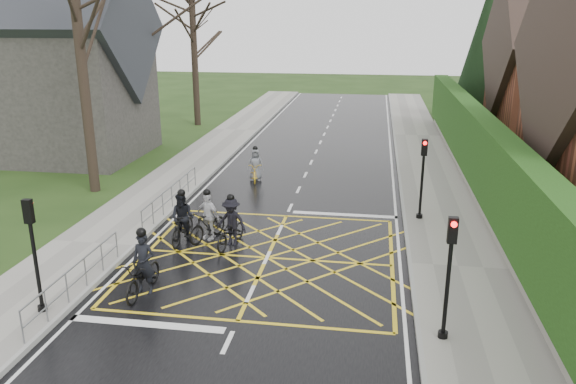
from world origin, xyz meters
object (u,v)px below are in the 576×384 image
(cyclist_rear, at_px, (143,273))
(cyclist_back, at_px, (183,223))
(cyclist_front, at_px, (208,221))
(cyclist_lead, at_px, (255,169))
(cyclist_mid, at_px, (231,227))

(cyclist_rear, xyz_separation_m, cyclist_back, (-0.15, 3.77, 0.09))
(cyclist_front, distance_m, cyclist_lead, 7.45)
(cyclist_rear, xyz_separation_m, cyclist_mid, (1.57, 3.74, 0.04))
(cyclist_front, bearing_deg, cyclist_back, -129.98)
(cyclist_rear, bearing_deg, cyclist_back, 95.35)
(cyclist_back, height_order, cyclist_front, cyclist_back)
(cyclist_back, relative_size, cyclist_mid, 0.97)
(cyclist_rear, bearing_deg, cyclist_front, 84.46)
(cyclist_back, xyz_separation_m, cyclist_mid, (1.72, -0.03, -0.05))
(cyclist_back, bearing_deg, cyclist_lead, 86.12)
(cyclist_rear, height_order, cyclist_lead, cyclist_rear)
(cyclist_mid, distance_m, cyclist_front, 1.03)
(cyclist_back, bearing_deg, cyclist_mid, 1.48)
(cyclist_back, distance_m, cyclist_lead, 7.86)
(cyclist_front, bearing_deg, cyclist_lead, 113.81)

